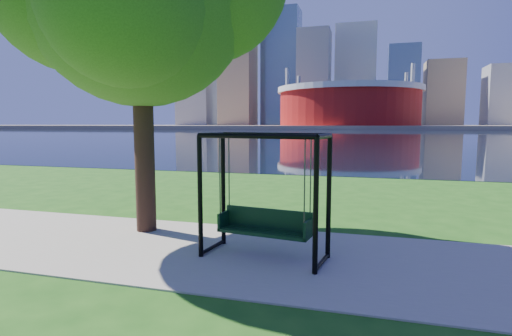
% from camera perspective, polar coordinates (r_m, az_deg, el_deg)
% --- Properties ---
extents(ground, '(900.00, 900.00, 0.00)m').
position_cam_1_polar(ground, '(8.46, 0.83, -11.37)').
color(ground, '#1E5114').
rests_on(ground, ground).
extents(path, '(120.00, 4.00, 0.03)m').
position_cam_1_polar(path, '(7.99, -0.11, -12.31)').
color(path, '#9E937F').
rests_on(path, ground).
extents(river, '(900.00, 180.00, 0.02)m').
position_cam_1_polar(river, '(109.84, 14.75, 4.70)').
color(river, black).
rests_on(river, ground).
extents(far_bank, '(900.00, 228.00, 2.00)m').
position_cam_1_polar(far_bank, '(313.80, 15.49, 5.72)').
color(far_bank, '#937F60').
rests_on(far_bank, ground).
extents(stadium, '(83.00, 83.00, 32.00)m').
position_cam_1_polar(stadium, '(243.37, 13.08, 8.82)').
color(stadium, maroon).
rests_on(stadium, far_bank).
extents(skyline, '(392.00, 66.00, 96.50)m').
position_cam_1_polar(skyline, '(328.94, 14.93, 11.84)').
color(skyline, gray).
rests_on(skyline, far_bank).
extents(swing, '(2.46, 1.33, 2.40)m').
position_cam_1_polar(swing, '(7.59, 1.26, -4.38)').
color(swing, black).
rests_on(swing, ground).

